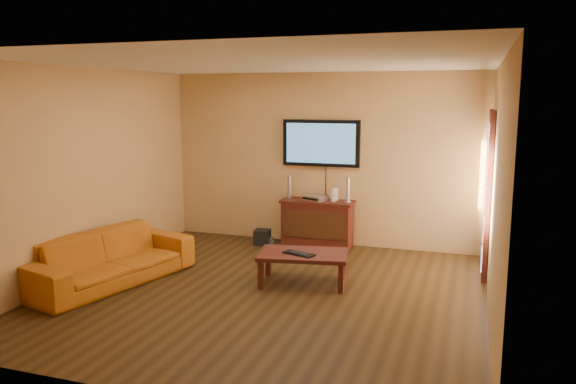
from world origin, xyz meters
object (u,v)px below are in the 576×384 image
at_px(speaker_left, 289,188).
at_px(keyboard, 299,254).
at_px(coffee_table, 303,256).
at_px(av_receiver, 315,198).
at_px(sofa, 110,250).
at_px(media_console, 317,223).
at_px(speaker_right, 348,191).
at_px(game_console, 335,194).
at_px(bottle, 272,242).
at_px(television, 321,143).
at_px(subwoofer, 262,237).

height_order(speaker_left, keyboard, speaker_left).
xyz_separation_m(coffee_table, av_receiver, (-0.36, 1.82, 0.41)).
bearing_deg(sofa, speaker_left, -15.97).
height_order(media_console, speaker_right, speaker_right).
bearing_deg(speaker_right, game_console, 171.88).
bearing_deg(game_console, av_receiver, -156.63).
bearing_deg(bottle, speaker_left, 67.05).
distance_m(television, coffee_table, 2.39).
bearing_deg(keyboard, television, 98.21).
xyz_separation_m(sofa, keyboard, (2.30, 0.63, -0.01)).
bearing_deg(speaker_right, speaker_left, 178.25).
bearing_deg(coffee_table, av_receiver, 101.33).
bearing_deg(television, av_receiver, -102.00).
relative_size(television, speaker_left, 3.39).
distance_m(coffee_table, bottle, 1.79).
relative_size(av_receiver, game_console, 1.69).
relative_size(av_receiver, bottle, 1.82).
distance_m(television, speaker_left, 0.87).
bearing_deg(game_console, subwoofer, -154.16).
bearing_deg(coffee_table, media_console, 100.12).
bearing_deg(keyboard, av_receiver, 100.12).
bearing_deg(speaker_right, av_receiver, -178.18).
height_order(speaker_right, subwoofer, speaker_right).
xyz_separation_m(speaker_left, bottle, (-0.16, -0.39, -0.81)).
height_order(av_receiver, bottle, av_receiver).
relative_size(speaker_left, game_console, 1.76).
xyz_separation_m(sofa, subwoofer, (1.14, 2.37, -0.31)).
distance_m(sofa, game_console, 3.46).
height_order(sofa, game_console, game_console).
relative_size(speaker_right, av_receiver, 1.10).
distance_m(television, subwoofer, 1.76).
xyz_separation_m(speaker_right, bottle, (-1.12, -0.36, -0.82)).
bearing_deg(bottle, coffee_table, -56.89).
bearing_deg(sofa, coffee_table, -58.29).
xyz_separation_m(media_console, bottle, (-0.64, -0.34, -0.28)).
bearing_deg(television, coffee_table, -80.77).
height_order(sofa, subwoofer, sofa).
xyz_separation_m(av_receiver, keyboard, (0.34, -1.91, -0.35)).
height_order(television, bottle, television).
bearing_deg(bottle, speaker_right, 17.71).
bearing_deg(subwoofer, speaker_left, 24.17).
distance_m(coffee_table, av_receiver, 1.90).
relative_size(speaker_left, av_receiver, 1.04).
xyz_separation_m(speaker_right, subwoofer, (-1.33, -0.19, -0.79)).
xyz_separation_m(media_console, coffee_table, (0.33, -1.82, -0.01)).
height_order(coffee_table, subwoofer, coffee_table).
distance_m(av_receiver, bottle, 0.97).
bearing_deg(game_console, television, 167.13).
bearing_deg(keyboard, speaker_right, 84.86).
bearing_deg(television, bottle, -140.70).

